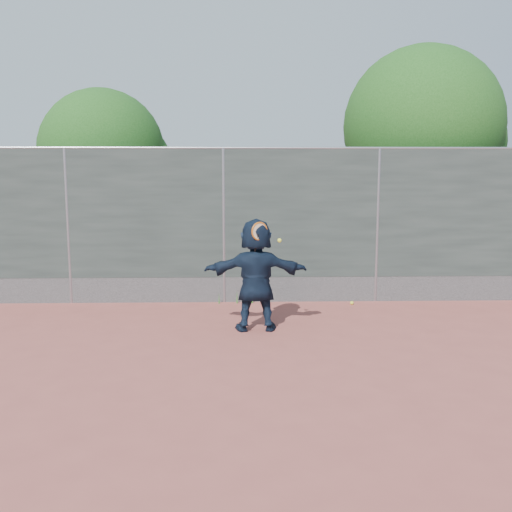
{
  "coord_description": "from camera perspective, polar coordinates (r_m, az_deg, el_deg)",
  "views": [
    {
      "loc": [
        0.32,
        -7.53,
        2.55
      ],
      "look_at": [
        0.57,
        1.49,
        1.22
      ],
      "focal_mm": 40.0,
      "sensor_mm": 36.0,
      "label": 1
    }
  ],
  "objects": [
    {
      "name": "tree_right",
      "position": [
        14.01,
        16.94,
        11.92
      ],
      "size": [
        3.78,
        3.6,
        5.39
      ],
      "color": "#382314",
      "rests_on": "ground"
    },
    {
      "name": "swing_action",
      "position": [
        8.89,
        0.54,
        2.29
      ],
      "size": [
        0.48,
        0.21,
        0.51
      ],
      "color": "#C66112",
      "rests_on": "ground"
    },
    {
      "name": "weed_clump",
      "position": [
        11.18,
        -1.68,
        -4.07
      ],
      "size": [
        0.68,
        0.07,
        0.3
      ],
      "color": "#387226",
      "rests_on": "ground"
    },
    {
      "name": "tree_left",
      "position": [
        14.44,
        -14.47,
        9.71
      ],
      "size": [
        3.15,
        3.0,
        4.53
      ],
      "color": "#382314",
      "rests_on": "ground"
    },
    {
      "name": "ground",
      "position": [
        7.96,
        -3.88,
        -10.3
      ],
      "size": [
        80.0,
        80.0,
        0.0
      ],
      "primitive_type": "plane",
      "color": "#9E4C42",
      "rests_on": "ground"
    },
    {
      "name": "ball_ground",
      "position": [
        11.23,
        9.56,
        -4.65
      ],
      "size": [
        0.07,
        0.07,
        0.07
      ],
      "primitive_type": "sphere",
      "color": "yellow",
      "rests_on": "ground"
    },
    {
      "name": "fence",
      "position": [
        11.08,
        -3.24,
        3.4
      ],
      "size": [
        20.0,
        0.06,
        3.03
      ],
      "color": "#38423D",
      "rests_on": "ground"
    },
    {
      "name": "player",
      "position": [
        9.17,
        -0.0,
        -1.88
      ],
      "size": [
        1.7,
        0.57,
        1.82
      ],
      "primitive_type": "imported",
      "rotation": [
        0.0,
        0.0,
        3.16
      ],
      "color": "#121E31",
      "rests_on": "ground"
    }
  ]
}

